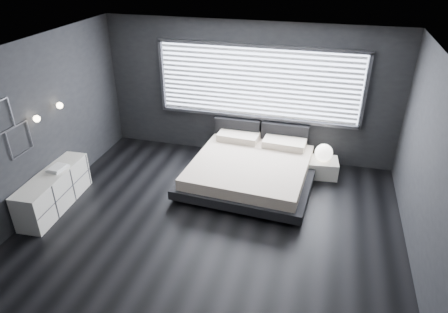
# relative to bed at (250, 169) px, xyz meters

# --- Properties ---
(room) EXTENTS (6.04, 6.00, 2.80)m
(room) POSITION_rel_bed_xyz_m (-0.32, -1.59, 1.12)
(room) COLOR black
(room) RESTS_ON ground
(window) EXTENTS (4.14, 0.09, 1.52)m
(window) POSITION_rel_bed_xyz_m (-0.12, 1.10, 1.33)
(window) COLOR white
(window) RESTS_ON ground
(headboard) EXTENTS (1.96, 0.16, 0.52)m
(headboard) POSITION_rel_bed_xyz_m (-0.00, 1.05, 0.29)
(headboard) COLOR black
(headboard) RESTS_ON ground
(sconce_near) EXTENTS (0.18, 0.11, 0.11)m
(sconce_near) POSITION_rel_bed_xyz_m (-3.20, -1.54, 1.32)
(sconce_near) COLOR silver
(sconce_near) RESTS_ON ground
(sconce_far) EXTENTS (0.18, 0.11, 0.11)m
(sconce_far) POSITION_rel_bed_xyz_m (-3.20, -0.94, 1.32)
(sconce_far) COLOR silver
(sconce_far) RESTS_ON ground
(wall_art_upper) EXTENTS (0.01, 0.48, 0.48)m
(wall_art_upper) POSITION_rel_bed_xyz_m (-3.29, -2.14, 1.57)
(wall_art_upper) COLOR #47474C
(wall_art_upper) RESTS_ON ground
(wall_art_lower) EXTENTS (0.01, 0.48, 0.48)m
(wall_art_lower) POSITION_rel_bed_xyz_m (-3.29, -1.89, 1.10)
(wall_art_lower) COLOR #47474C
(wall_art_lower) RESTS_ON ground
(bed) EXTENTS (2.48, 2.38, 0.61)m
(bed) POSITION_rel_bed_xyz_m (0.00, 0.00, 0.00)
(bed) COLOR black
(bed) RESTS_ON ground
(nightstand) EXTENTS (0.63, 0.54, 0.34)m
(nightstand) POSITION_rel_bed_xyz_m (1.32, 0.62, -0.11)
(nightstand) COLOR silver
(nightstand) RESTS_ON ground
(orb_lamp) EXTENTS (0.34, 0.34, 0.34)m
(orb_lamp) POSITION_rel_bed_xyz_m (1.31, 0.60, 0.23)
(orb_lamp) COLOR white
(orb_lamp) RESTS_ON nightstand
(dresser) EXTENTS (0.55, 1.65, 0.65)m
(dresser) POSITION_rel_bed_xyz_m (-3.09, -1.66, 0.04)
(dresser) COLOR silver
(dresser) RESTS_ON ground
(book_stack) EXTENTS (0.28, 0.35, 0.07)m
(book_stack) POSITION_rel_bed_xyz_m (-3.06, -1.49, 0.40)
(book_stack) COLOR white
(book_stack) RESTS_ON dresser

